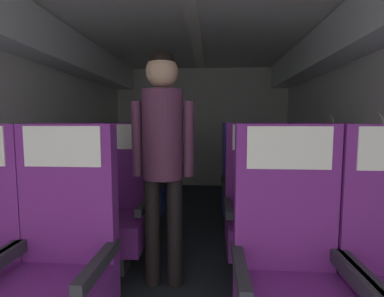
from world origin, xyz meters
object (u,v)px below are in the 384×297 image
seat_a_right_window (291,275)px  seat_b_right_aisle (323,212)px  seat_c_left_window (102,183)px  flight_attendant (163,144)px  seat_c_right_window (245,185)px  seat_b_right_window (258,211)px  seat_c_left_aisle (145,184)px  seat_b_left_aisle (118,208)px  seat_b_left_window (59,207)px  seat_a_left_aisle (57,266)px  seat_c_right_aisle (291,186)px

seat_a_right_window → seat_b_right_aisle: 1.03m
seat_c_left_window → flight_attendant: 1.52m
seat_b_right_aisle → seat_c_right_window: same height
seat_b_right_window → seat_c_left_aisle: size_ratio=1.00×
seat_b_left_aisle → flight_attendant: size_ratio=0.71×
seat_b_right_aisle → seat_c_left_aisle: bearing=150.6°
seat_b_left_window → seat_a_right_window: bearing=-29.6°
seat_a_right_window → flight_attendant: bearing=135.6°
seat_b_left_window → seat_b_right_aisle: 2.07m
seat_b_right_aisle → seat_b_left_window: bearing=-179.7°
seat_a_left_aisle → seat_b_left_window: same height
seat_b_right_aisle → flight_attendant: flight_attendant is taller
seat_b_right_aisle → seat_c_left_window: bearing=156.9°
seat_b_left_aisle → seat_c_right_aisle: 1.84m
seat_b_left_aisle → seat_b_right_aisle: same height
seat_c_left_aisle → seat_c_right_aisle: size_ratio=1.00×
seat_a_left_aisle → seat_c_right_window: (1.10, 1.80, 0.00)m
seat_b_left_window → flight_attendant: bearing=-13.7°
seat_b_left_aisle → seat_c_right_aisle: bearing=29.8°
seat_c_left_window → seat_c_right_aisle: same height
seat_a_left_aisle → seat_c_left_aisle: same height
seat_b_right_window → flight_attendant: bearing=-162.7°
seat_b_right_aisle → seat_c_left_window: size_ratio=1.00×
seat_b_left_window → seat_b_right_window: 1.58m
seat_b_left_aisle → seat_c_right_window: same height
seat_c_left_aisle → seat_a_right_window: bearing=-58.8°
seat_a_left_aisle → seat_b_right_window: same height
seat_b_right_window → seat_c_right_aisle: 1.04m
seat_a_left_aisle → seat_c_right_window: bearing=58.6°
seat_a_left_aisle → seat_b_left_window: 1.02m
seat_c_right_aisle → seat_b_left_aisle: bearing=-150.2°
seat_c_left_window → seat_c_right_window: size_ratio=1.00×
seat_c_left_window → seat_c_right_window: bearing=0.3°
seat_c_left_aisle → seat_c_right_window: bearing=-0.0°
seat_b_left_aisle → seat_c_left_aisle: bearing=89.7°
seat_a_right_window → seat_b_left_aisle: (-1.09, 0.90, 0.00)m
seat_b_right_window → seat_c_left_window: size_ratio=1.00×
seat_a_left_aisle → flight_attendant: (0.39, 0.68, 0.53)m
seat_c_left_window → seat_b_right_aisle: bearing=-23.1°
seat_b_left_aisle → seat_a_left_aisle: bearing=-89.6°
seat_b_left_aisle → seat_a_right_window: bearing=-39.5°
seat_a_right_window → seat_b_right_window: size_ratio=1.00×
seat_b_left_aisle → seat_b_right_aisle: 1.59m
seat_b_left_window → seat_b_right_aisle: same height
seat_b_right_window → flight_attendant: (-0.69, -0.22, 0.53)m
seat_a_left_aisle → seat_c_left_window: 1.86m
seat_b_left_window → seat_b_right_window: same height
seat_b_left_window → flight_attendant: flight_attendant is taller
seat_b_left_window → seat_c_right_window: 1.83m
seat_c_left_aisle → seat_a_left_aisle: bearing=-90.0°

